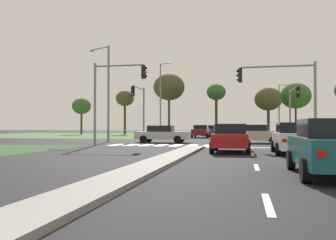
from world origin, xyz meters
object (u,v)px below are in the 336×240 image
(car_blue_eighth, at_px, (209,130))
(traffic_signal_far_right, at_px, (293,103))
(car_maroon_seventh, at_px, (201,131))
(traffic_signal_near_right, at_px, (285,88))
(car_silver_second, at_px, (162,134))
(traffic_signal_near_left, at_px, (113,89))
(traffic_signal_far_left, at_px, (140,103))
(treeline_near, at_px, (82,106))
(treeline_second, at_px, (125,99))
(car_teal_near, at_px, (331,147))
(street_lamp_second, at_px, (107,88))
(car_beige_sixth, at_px, (256,134))
(street_lamp_fourth, at_px, (280,107))
(car_red_fourth, at_px, (231,138))
(street_lamp_third, at_px, (161,96))
(treeline_third, at_px, (169,87))
(treeline_fifth, at_px, (268,99))
(treeline_fourth, at_px, (216,93))
(treeline_seventh, at_px, (296,96))
(car_white_third, at_px, (294,138))

(car_blue_eighth, xyz_separation_m, traffic_signal_far_right, (9.81, -20.28, 2.79))
(car_maroon_seventh, bearing_deg, traffic_signal_near_right, 111.09)
(car_silver_second, bearing_deg, traffic_signal_near_left, -22.08)
(traffic_signal_far_left, xyz_separation_m, treeline_near, (-18.11, 24.48, 1.18))
(treeline_second, bearing_deg, traffic_signal_far_left, -68.11)
(car_teal_near, distance_m, street_lamp_second, 25.49)
(traffic_signal_near_left, height_order, street_lamp_second, street_lamp_second)
(car_beige_sixth, distance_m, car_blue_eighth, 25.48)
(street_lamp_fourth, bearing_deg, street_lamp_second, -118.57)
(car_silver_second, bearing_deg, treeline_second, -155.96)
(car_beige_sixth, distance_m, street_lamp_fourth, 34.27)
(car_red_fourth, height_order, street_lamp_third, street_lamp_third)
(treeline_near, bearing_deg, traffic_signal_far_left, -53.51)
(car_red_fourth, xyz_separation_m, street_lamp_second, (-11.59, 11.20, 4.16))
(car_beige_sixth, distance_m, street_lamp_second, 13.90)
(treeline_third, height_order, treeline_fifth, treeline_third)
(traffic_signal_near_left, xyz_separation_m, traffic_signal_near_right, (11.98, 0.00, -0.21))
(traffic_signal_far_right, bearing_deg, street_lamp_second, -164.83)
(car_red_fourth, distance_m, treeline_fourth, 44.91)
(traffic_signal_near_right, height_order, traffic_signal_far_left, traffic_signal_far_left)
(street_lamp_third, bearing_deg, treeline_seventh, 34.58)
(street_lamp_fourth, distance_m, treeline_third, 19.42)
(car_red_fourth, distance_m, car_blue_eighth, 36.33)
(car_silver_second, xyz_separation_m, treeline_seventh, (15.75, 35.64, 5.98))
(car_silver_second, distance_m, traffic_signal_near_left, 7.12)
(treeline_third, bearing_deg, treeline_near, 178.46)
(traffic_signal_far_right, xyz_separation_m, street_lamp_second, (-16.81, -4.56, 1.34))
(traffic_signal_near_left, xyz_separation_m, street_lamp_third, (-2.63, 27.16, 1.79))
(car_teal_near, xyz_separation_m, car_maroon_seventh, (-7.69, 34.72, -0.00))
(traffic_signal_far_left, distance_m, street_lamp_third, 15.66)
(car_red_fourth, bearing_deg, car_white_third, -13.36)
(treeline_fifth, bearing_deg, traffic_signal_near_left, -109.09)
(treeline_seventh, bearing_deg, street_lamp_third, -145.42)
(traffic_signal_far_right, xyz_separation_m, treeline_third, (-17.03, 24.77, 4.50))
(street_lamp_second, bearing_deg, car_teal_near, -54.32)
(traffic_signal_far_right, height_order, treeline_third, treeline_third)
(car_teal_near, height_order, traffic_signal_near_right, traffic_signal_near_right)
(treeline_fourth, bearing_deg, car_silver_second, -93.67)
(treeline_third, bearing_deg, street_lamp_third, -86.20)
(car_red_fourth, relative_size, traffic_signal_far_left, 0.81)
(street_lamp_fourth, height_order, treeline_third, treeline_third)
(car_blue_eighth, bearing_deg, street_lamp_second, 74.26)
(treeline_near, height_order, treeline_fifth, treeline_fifth)
(treeline_second, bearing_deg, treeline_near, -175.08)
(car_white_third, relative_size, treeline_fifth, 0.58)
(traffic_signal_far_right, relative_size, treeline_near, 0.89)
(treeline_fifth, bearing_deg, car_beige_sixth, -95.43)
(car_red_fourth, distance_m, car_maroon_seventh, 25.90)
(car_teal_near, relative_size, treeline_fifth, 0.57)
(car_white_third, relative_size, street_lamp_second, 0.53)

